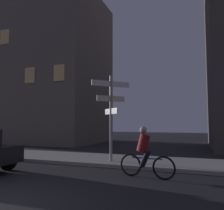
# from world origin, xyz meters

# --- Properties ---
(sidewalk_kerb) EXTENTS (40.00, 2.83, 0.14)m
(sidewalk_kerb) POSITION_xyz_m (0.00, 6.74, 0.07)
(sidewalk_kerb) COLOR #9E9991
(sidewalk_kerb) RESTS_ON ground_plane
(signpost) EXTENTS (1.26, 1.26, 3.59)m
(signpost) POSITION_xyz_m (0.91, 6.08, 2.28)
(signpost) COLOR gray
(signpost) RESTS_ON sidewalk_kerb
(cyclist) EXTENTS (1.81, 0.38, 1.61)m
(cyclist) POSITION_xyz_m (2.75, 4.23, 0.75)
(cyclist) COLOR black
(cyclist) RESTS_ON ground_plane
(building_left_block) EXTENTS (10.42, 7.72, 13.04)m
(building_left_block) POSITION_xyz_m (-8.93, 15.02, 6.52)
(building_left_block) COLOR #6B6056
(building_left_block) RESTS_ON ground_plane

